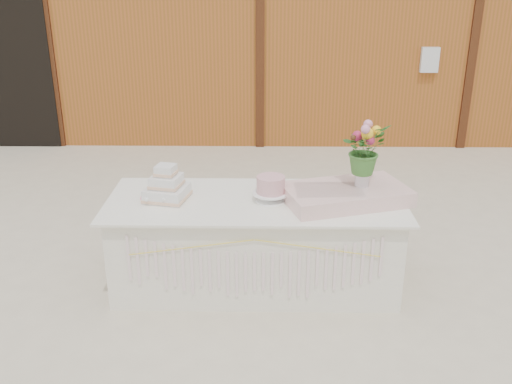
% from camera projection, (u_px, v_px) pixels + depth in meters
% --- Properties ---
extents(ground, '(80.00, 80.00, 0.00)m').
position_uv_depth(ground, '(255.00, 283.00, 4.88)').
color(ground, beige).
rests_on(ground, ground).
extents(barn, '(12.60, 4.60, 3.30)m').
position_uv_depth(barn, '(261.00, 20.00, 9.84)').
color(barn, '#9C4F20').
rests_on(barn, ground).
extents(cake_table, '(2.40, 1.00, 0.77)m').
position_uv_depth(cake_table, '(255.00, 243.00, 4.73)').
color(cake_table, silver).
rests_on(cake_table, ground).
extents(wedding_cake, '(0.38, 0.38, 0.29)m').
position_uv_depth(wedding_cake, '(167.00, 188.00, 4.58)').
color(wedding_cake, white).
rests_on(wedding_cake, cake_table).
extents(pink_cake_stand, '(0.29, 0.29, 0.21)m').
position_uv_depth(pink_cake_stand, '(271.00, 187.00, 4.53)').
color(pink_cake_stand, white).
rests_on(pink_cake_stand, cake_table).
extents(satin_runner, '(1.08, 0.82, 0.12)m').
position_uv_depth(satin_runner, '(346.00, 194.00, 4.55)').
color(satin_runner, beige).
rests_on(satin_runner, cake_table).
extents(flower_vase, '(0.11, 0.11, 0.15)m').
position_uv_depth(flower_vase, '(362.00, 176.00, 4.53)').
color(flower_vase, silver).
rests_on(flower_vase, satin_runner).
extents(bouquet, '(0.47, 0.47, 0.40)m').
position_uv_depth(bouquet, '(365.00, 143.00, 4.43)').
color(bouquet, '#396F2C').
rests_on(bouquet, flower_vase).
extents(loose_flowers, '(0.25, 0.38, 0.02)m').
position_uv_depth(loose_flowers, '(141.00, 194.00, 4.69)').
color(loose_flowers, pink).
rests_on(loose_flowers, cake_table).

